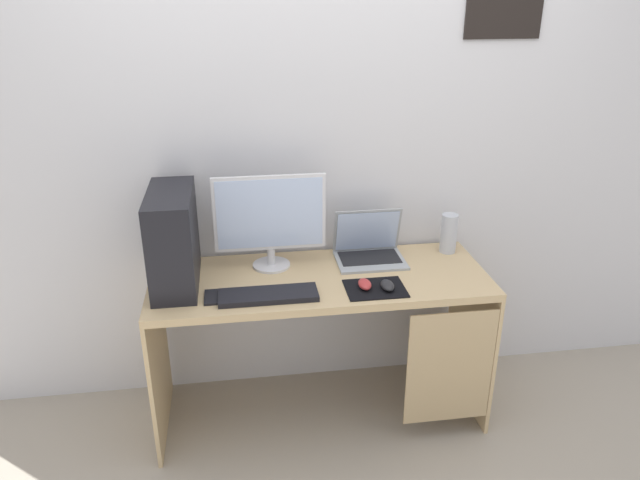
# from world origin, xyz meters

# --- Properties ---
(ground_plane) EXTENTS (8.00, 8.00, 0.00)m
(ground_plane) POSITION_xyz_m (0.00, 0.00, 0.00)
(ground_plane) COLOR #9E9384
(wall_back) EXTENTS (4.00, 0.05, 2.60)m
(wall_back) POSITION_xyz_m (0.00, 0.33, 1.30)
(wall_back) COLOR silver
(wall_back) RESTS_ON ground_plane
(desk) EXTENTS (1.53, 0.58, 0.75)m
(desk) POSITION_xyz_m (0.02, -0.01, 0.60)
(desk) COLOR tan
(desk) RESTS_ON ground_plane
(pc_tower) EXTENTS (0.19, 0.45, 0.42)m
(pc_tower) POSITION_xyz_m (-0.64, 0.03, 0.96)
(pc_tower) COLOR black
(pc_tower) RESTS_ON desk
(monitor) EXTENTS (0.51, 0.18, 0.45)m
(monitor) POSITION_xyz_m (-0.21, 0.13, 0.99)
(monitor) COLOR silver
(monitor) RESTS_ON desk
(laptop) EXTENTS (0.32, 0.24, 0.24)m
(laptop) POSITION_xyz_m (0.26, 0.15, 0.80)
(laptop) COLOR #9EA3A8
(laptop) RESTS_ON desk
(speaker) EXTENTS (0.08, 0.08, 0.20)m
(speaker) POSITION_xyz_m (0.67, 0.18, 0.85)
(speaker) COLOR #B7BCC6
(speaker) RESTS_ON desk
(keyboard) EXTENTS (0.42, 0.14, 0.02)m
(keyboard) POSITION_xyz_m (-0.25, -0.17, 0.76)
(keyboard) COLOR black
(keyboard) RESTS_ON desk
(mousepad) EXTENTS (0.26, 0.20, 0.00)m
(mousepad) POSITION_xyz_m (0.22, -0.16, 0.75)
(mousepad) COLOR black
(mousepad) RESTS_ON desk
(mouse_left) EXTENTS (0.06, 0.10, 0.03)m
(mouse_left) POSITION_xyz_m (0.18, -0.15, 0.77)
(mouse_left) COLOR #B23333
(mouse_left) RESTS_ON mousepad
(mouse_right) EXTENTS (0.06, 0.10, 0.03)m
(mouse_right) POSITION_xyz_m (0.27, -0.17, 0.77)
(mouse_right) COLOR #232326
(mouse_right) RESTS_ON mousepad
(cell_phone) EXTENTS (0.07, 0.13, 0.01)m
(cell_phone) POSITION_xyz_m (-0.48, -0.14, 0.75)
(cell_phone) COLOR black
(cell_phone) RESTS_ON desk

